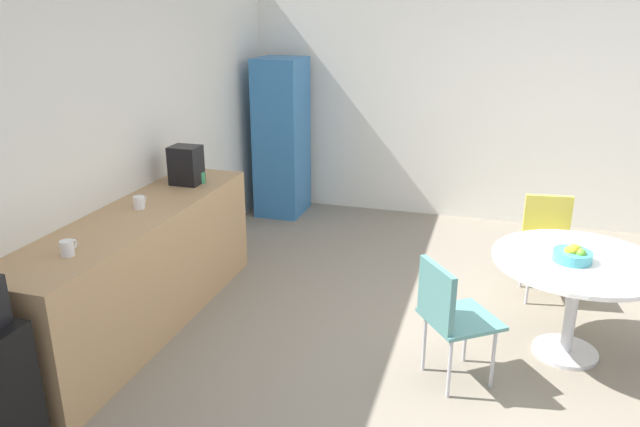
# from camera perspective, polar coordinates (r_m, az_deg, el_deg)

# --- Properties ---
(ground_plane) EXTENTS (6.00, 6.00, 0.00)m
(ground_plane) POSITION_cam_1_polar(r_m,az_deg,el_deg) (4.43, 17.23, -13.29)
(ground_plane) COLOR gray
(wall_back) EXTENTS (6.00, 0.10, 2.60)m
(wall_back) POSITION_cam_1_polar(r_m,az_deg,el_deg) (4.80, -19.56, 5.90)
(wall_back) COLOR white
(wall_back) RESTS_ON ground_plane
(wall_side_right) EXTENTS (0.10, 6.00, 2.60)m
(wall_side_right) POSITION_cam_1_polar(r_m,az_deg,el_deg) (6.85, 18.46, 9.72)
(wall_side_right) COLOR white
(wall_side_right) RESTS_ON ground_plane
(counter_block) EXTENTS (2.54, 0.60, 0.90)m
(counter_block) POSITION_cam_1_polar(r_m,az_deg,el_deg) (4.67, -16.73, -5.21)
(counter_block) COLOR tan
(counter_block) RESTS_ON ground_plane
(locker_cabinet) EXTENTS (0.60, 0.50, 1.77)m
(locker_cabinet) POSITION_cam_1_polar(r_m,az_deg,el_deg) (6.89, -3.65, 7.21)
(locker_cabinet) COLOR #3372B2
(locker_cabinet) RESTS_ON ground_plane
(round_table) EXTENTS (1.12, 1.12, 0.72)m
(round_table) POSITION_cam_1_polar(r_m,az_deg,el_deg) (4.39, 23.18, -5.55)
(round_table) COLOR silver
(round_table) RESTS_ON ground_plane
(chair_teal) EXTENTS (0.59, 0.59, 0.83)m
(chair_teal) POSITION_cam_1_polar(r_m,az_deg,el_deg) (3.86, 12.08, -8.91)
(chair_teal) COLOR silver
(chair_teal) RESTS_ON ground_plane
(chair_yellow) EXTENTS (0.47, 0.47, 0.83)m
(chair_yellow) POSITION_cam_1_polar(r_m,az_deg,el_deg) (5.30, 20.82, -1.86)
(chair_yellow) COLOR silver
(chair_yellow) RESTS_ON ground_plane
(fruit_bowl) EXTENTS (0.25, 0.25, 0.13)m
(fruit_bowl) POSITION_cam_1_polar(r_m,az_deg,el_deg) (4.27, 22.93, -3.62)
(fruit_bowl) COLOR teal
(fruit_bowl) RESTS_ON round_table
(mug_white) EXTENTS (0.13, 0.08, 0.09)m
(mug_white) POSITION_cam_1_polar(r_m,az_deg,el_deg) (4.58, -16.80, 1.02)
(mug_white) COLOR white
(mug_white) RESTS_ON counter_block
(mug_green) EXTENTS (0.13, 0.08, 0.09)m
(mug_green) POSITION_cam_1_polar(r_m,az_deg,el_deg) (3.87, -22.87, -3.04)
(mug_green) COLOR white
(mug_green) RESTS_ON counter_block
(mug_red) EXTENTS (0.13, 0.08, 0.09)m
(mug_red) POSITION_cam_1_polar(r_m,az_deg,el_deg) (5.14, -11.27, 3.41)
(mug_red) COLOR #338C59
(mug_red) RESTS_ON counter_block
(coffee_maker) EXTENTS (0.20, 0.24, 0.32)m
(coffee_maker) POSITION_cam_1_polar(r_m,az_deg,el_deg) (5.10, -12.62, 4.51)
(coffee_maker) COLOR black
(coffee_maker) RESTS_ON counter_block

